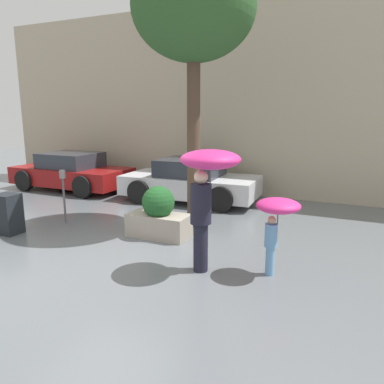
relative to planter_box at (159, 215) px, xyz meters
The scene contains 10 objects.
ground_plane 1.64m from the planter_box, 99.56° to the right, with size 40.00×40.00×0.00m, color slate.
building_facade 5.57m from the planter_box, 93.00° to the left, with size 18.00×0.30×6.00m.
planter_box is the anchor object (origin of this frame).
person_adult 2.36m from the planter_box, 37.61° to the right, with size 0.98×0.98×2.08m.
person_child 2.94m from the planter_box, 19.08° to the right, with size 0.72×0.72×1.31m.
parked_car_near 3.43m from the planter_box, 103.18° to the left, with size 4.13×2.21×1.28m.
parked_car_far 6.19m from the planter_box, 148.79° to the left, with size 4.16×2.10×1.28m.
street_tree 4.45m from the planter_box, 70.89° to the left, with size 2.68×2.68×5.99m.
parking_meter 2.62m from the planter_box, behind, with size 0.14×0.14×1.31m.
newspaper_box 3.37m from the planter_box, 159.08° to the right, with size 0.50×0.44×0.90m.
Camera 1 is at (4.15, -5.25, 2.67)m, focal length 35.00 mm.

